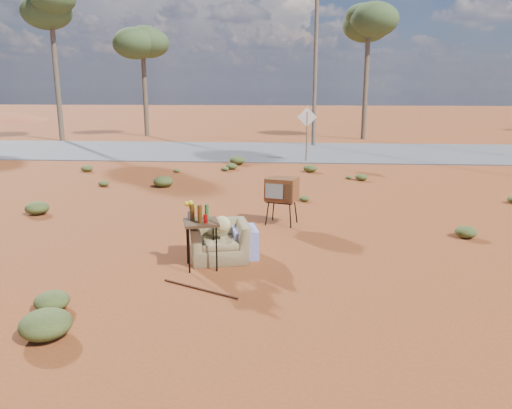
{
  "coord_description": "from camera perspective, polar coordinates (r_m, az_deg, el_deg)",
  "views": [
    {
      "loc": [
        0.92,
        -8.27,
        3.04
      ],
      "look_at": [
        0.25,
        1.06,
        0.8
      ],
      "focal_mm": 35.0,
      "sensor_mm": 36.0,
      "label": 1
    }
  ],
  "objects": [
    {
      "name": "eucalyptus_left",
      "position": [
        30.42,
        -22.43,
        19.85
      ],
      "size": [
        3.2,
        3.2,
        8.1
      ],
      "color": "brown",
      "rests_on": "ground"
    },
    {
      "name": "side_table",
      "position": [
        8.44,
        -6.59,
        -1.71
      ],
      "size": [
        0.7,
        0.7,
        1.14
      ],
      "rotation": [
        0.0,
        0.0,
        0.27
      ],
      "color": "#3D2616",
      "rests_on": "ground"
    },
    {
      "name": "scrub_patch",
      "position": [
        13.12,
        -3.61,
        0.68
      ],
      "size": [
        17.49,
        8.07,
        0.33
      ],
      "color": "#4B5726",
      "rests_on": "ground"
    },
    {
      "name": "ground",
      "position": [
        8.86,
        -2.1,
        -6.61
      ],
      "size": [
        140.0,
        140.0,
        0.0
      ],
      "primitive_type": "plane",
      "color": "brown",
      "rests_on": "ground"
    },
    {
      "name": "tv_unit",
      "position": [
        11.04,
        2.96,
        1.66
      ],
      "size": [
        0.78,
        0.69,
        1.05
      ],
      "rotation": [
        0.0,
        0.0,
        -0.3
      ],
      "color": "black",
      "rests_on": "ground"
    },
    {
      "name": "highway",
      "position": [
        23.48,
        1.87,
        6.09
      ],
      "size": [
        140.0,
        7.0,
        0.04
      ],
      "primitive_type": "cube",
      "color": "#565659",
      "rests_on": "ground"
    },
    {
      "name": "eucalyptus_near_left",
      "position": [
        31.64,
        -12.85,
        17.54
      ],
      "size": [
        3.2,
        3.2,
        6.6
      ],
      "color": "brown",
      "rests_on": "ground"
    },
    {
      "name": "eucalyptus_center",
      "position": [
        29.74,
        12.76,
        19.72
      ],
      "size": [
        3.2,
        3.2,
        7.6
      ],
      "color": "brown",
      "rests_on": "ground"
    },
    {
      "name": "rusty_bar",
      "position": [
        7.75,
        -6.42,
        -9.56
      ],
      "size": [
        1.25,
        0.66,
        0.04
      ],
      "primitive_type": "cylinder",
      "rotation": [
        0.0,
        1.57,
        -0.47
      ],
      "color": "#452012",
      "rests_on": "ground"
    },
    {
      "name": "utility_pole_center",
      "position": [
        25.81,
        6.8,
        15.86
      ],
      "size": [
        1.4,
        0.2,
        8.0
      ],
      "color": "brown",
      "rests_on": "ground"
    },
    {
      "name": "armchair",
      "position": [
        8.94,
        -3.71,
        -3.6
      ],
      "size": [
        1.31,
        1.02,
        0.9
      ],
      "rotation": [
        0.0,
        0.0,
        0.23
      ],
      "color": "olive",
      "rests_on": "ground"
    },
    {
      "name": "road_sign",
      "position": [
        20.33,
        5.84,
        9.08
      ],
      "size": [
        0.78,
        0.06,
        2.19
      ],
      "color": "brown",
      "rests_on": "ground"
    }
  ]
}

